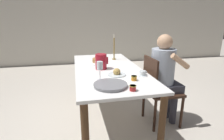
{
  "coord_description": "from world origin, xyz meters",
  "views": [
    {
      "loc": [
        -0.42,
        -2.22,
        1.37
      ],
      "look_at": [
        0.0,
        -0.28,
        0.79
      ],
      "focal_mm": 28.0,
      "sensor_mm": 36.0,
      "label": 1
    }
  ],
  "objects_px": {
    "person_seated": "(165,72)",
    "teacup_near_person": "(143,74)",
    "red_pitcher": "(101,62)",
    "wine_glass_water": "(100,66)",
    "jam_jar_amber": "(134,78)",
    "bread_plate": "(117,73)",
    "serving_tray": "(110,85)",
    "chair_person_side": "(158,89)",
    "teacup_across": "(98,64)",
    "jam_jar_red": "(133,88)",
    "candlestick_tall": "(114,50)",
    "fruit_bowl": "(99,59)"
  },
  "relations": [
    {
      "from": "jam_jar_red",
      "to": "candlestick_tall",
      "type": "xyz_separation_m",
      "value": [
        0.12,
        1.29,
        0.13
      ]
    },
    {
      "from": "red_pitcher",
      "to": "jam_jar_amber",
      "type": "xyz_separation_m",
      "value": [
        0.27,
        -0.52,
        -0.07
      ]
    },
    {
      "from": "bread_plate",
      "to": "chair_person_side",
      "type": "bearing_deg",
      "value": 6.25
    },
    {
      "from": "chair_person_side",
      "to": "jam_jar_red",
      "type": "relative_size",
      "value": 14.6
    },
    {
      "from": "chair_person_side",
      "to": "jam_jar_red",
      "type": "xyz_separation_m",
      "value": [
        -0.54,
        -0.54,
        0.28
      ]
    },
    {
      "from": "jam_jar_red",
      "to": "fruit_bowl",
      "type": "bearing_deg",
      "value": 96.9
    },
    {
      "from": "teacup_near_person",
      "to": "serving_tray",
      "type": "bearing_deg",
      "value": -149.3
    },
    {
      "from": "serving_tray",
      "to": "bread_plate",
      "type": "xyz_separation_m",
      "value": [
        0.14,
        0.33,
        0.01
      ]
    },
    {
      "from": "person_seated",
      "to": "jam_jar_red",
      "type": "height_order",
      "value": "person_seated"
    },
    {
      "from": "candlestick_tall",
      "to": "fruit_bowl",
      "type": "bearing_deg",
      "value": -153.78
    },
    {
      "from": "red_pitcher",
      "to": "jam_jar_red",
      "type": "relative_size",
      "value": 3.14
    },
    {
      "from": "red_pitcher",
      "to": "chair_person_side",
      "type": "bearing_deg",
      "value": -18.82
    },
    {
      "from": "teacup_near_person",
      "to": "wine_glass_water",
      "type": "bearing_deg",
      "value": -174.77
    },
    {
      "from": "serving_tray",
      "to": "bread_plate",
      "type": "bearing_deg",
      "value": 66.56
    },
    {
      "from": "wine_glass_water",
      "to": "bread_plate",
      "type": "relative_size",
      "value": 0.97
    },
    {
      "from": "wine_glass_water",
      "to": "teacup_near_person",
      "type": "distance_m",
      "value": 0.52
    },
    {
      "from": "teacup_near_person",
      "to": "candlestick_tall",
      "type": "height_order",
      "value": "candlestick_tall"
    },
    {
      "from": "chair_person_side",
      "to": "jam_jar_red",
      "type": "distance_m",
      "value": 0.81
    },
    {
      "from": "serving_tray",
      "to": "teacup_near_person",
      "type": "bearing_deg",
      "value": 30.7
    },
    {
      "from": "person_seated",
      "to": "teacup_across",
      "type": "height_order",
      "value": "person_seated"
    },
    {
      "from": "bread_plate",
      "to": "serving_tray",
      "type": "bearing_deg",
      "value": -113.44
    },
    {
      "from": "chair_person_side",
      "to": "teacup_across",
      "type": "xyz_separation_m",
      "value": [
        -0.73,
        0.42,
        0.27
      ]
    },
    {
      "from": "teacup_near_person",
      "to": "fruit_bowl",
      "type": "relative_size",
      "value": 0.58
    },
    {
      "from": "wine_glass_water",
      "to": "jam_jar_red",
      "type": "xyz_separation_m",
      "value": [
        0.25,
        -0.35,
        -0.12
      ]
    },
    {
      "from": "teacup_across",
      "to": "person_seated",
      "type": "bearing_deg",
      "value": -26.21
    },
    {
      "from": "person_seated",
      "to": "teacup_near_person",
      "type": "distance_m",
      "value": 0.41
    },
    {
      "from": "bread_plate",
      "to": "candlestick_tall",
      "type": "relative_size",
      "value": 0.53
    },
    {
      "from": "teacup_across",
      "to": "fruit_bowl",
      "type": "bearing_deg",
      "value": 74.99
    },
    {
      "from": "chair_person_side",
      "to": "serving_tray",
      "type": "height_order",
      "value": "chair_person_side"
    },
    {
      "from": "fruit_bowl",
      "to": "candlestick_tall",
      "type": "xyz_separation_m",
      "value": [
        0.26,
        0.13,
        0.12
      ]
    },
    {
      "from": "wine_glass_water",
      "to": "serving_tray",
      "type": "relative_size",
      "value": 0.62
    },
    {
      "from": "chair_person_side",
      "to": "jam_jar_amber",
      "type": "height_order",
      "value": "chair_person_side"
    },
    {
      "from": "wine_glass_water",
      "to": "teacup_near_person",
      "type": "bearing_deg",
      "value": 5.23
    },
    {
      "from": "person_seated",
      "to": "wine_glass_water",
      "type": "height_order",
      "value": "person_seated"
    },
    {
      "from": "red_pitcher",
      "to": "jam_jar_amber",
      "type": "relative_size",
      "value": 3.14
    },
    {
      "from": "candlestick_tall",
      "to": "wine_glass_water",
      "type": "bearing_deg",
      "value": -111.43
    },
    {
      "from": "teacup_near_person",
      "to": "red_pitcher",
      "type": "bearing_deg",
      "value": 138.23
    },
    {
      "from": "person_seated",
      "to": "jam_jar_red",
      "type": "relative_size",
      "value": 19.08
    },
    {
      "from": "red_pitcher",
      "to": "wine_glass_water",
      "type": "xyz_separation_m",
      "value": [
        -0.08,
        -0.43,
        0.05
      ]
    },
    {
      "from": "chair_person_side",
      "to": "wine_glass_water",
      "type": "relative_size",
      "value": 4.49
    },
    {
      "from": "teacup_across",
      "to": "jam_jar_red",
      "type": "bearing_deg",
      "value": -78.6
    },
    {
      "from": "wine_glass_water",
      "to": "red_pitcher",
      "type": "bearing_deg",
      "value": 79.8
    },
    {
      "from": "teacup_across",
      "to": "fruit_bowl",
      "type": "height_order",
      "value": "fruit_bowl"
    },
    {
      "from": "red_pitcher",
      "to": "person_seated",
      "type": "bearing_deg",
      "value": -15.59
    },
    {
      "from": "fruit_bowl",
      "to": "red_pitcher",
      "type": "bearing_deg",
      "value": -94.73
    },
    {
      "from": "teacup_across",
      "to": "candlestick_tall",
      "type": "height_order",
      "value": "candlestick_tall"
    },
    {
      "from": "teacup_near_person",
      "to": "candlestick_tall",
      "type": "distance_m",
      "value": 0.91
    },
    {
      "from": "teacup_across",
      "to": "serving_tray",
      "type": "xyz_separation_m",
      "value": [
        0.02,
        -0.82,
        -0.01
      ]
    },
    {
      "from": "red_pitcher",
      "to": "candlestick_tall",
      "type": "relative_size",
      "value": 0.5
    },
    {
      "from": "serving_tray",
      "to": "wine_glass_water",
      "type": "bearing_deg",
      "value": 108.45
    }
  ]
}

